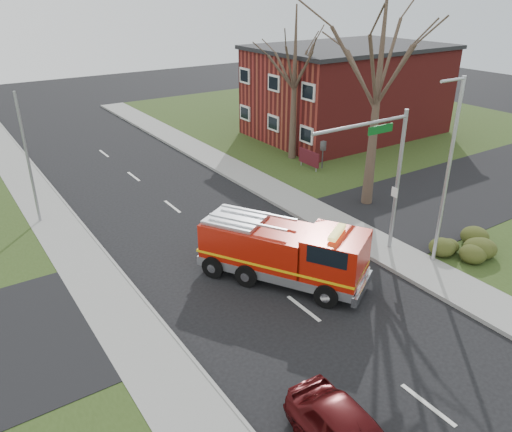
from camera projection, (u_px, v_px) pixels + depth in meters
ground at (304, 309)px, 19.68m from camera, size 120.00×120.00×0.00m
sidewalk_right at (409, 263)px, 22.79m from camera, size 2.40×80.00×0.15m
sidewalk_left at (158, 368)px, 16.51m from camera, size 2.40×80.00×0.15m
brick_building at (348, 91)px, 41.30m from camera, size 15.40×10.40×7.25m
health_center_sign at (309, 158)px, 34.03m from camera, size 0.12×2.00×1.40m
hedge_corner at (468, 245)px, 23.24m from camera, size 2.80×2.00×0.90m
bare_tree_near at (379, 74)px, 25.88m from camera, size 6.00×6.00×12.00m
bare_tree_far at (295, 68)px, 33.80m from camera, size 5.25×5.25×10.50m
traffic_signal_mast at (380, 161)px, 21.46m from camera, size 5.29×0.18×6.80m
streetlight_pole at (448, 169)px, 21.00m from camera, size 1.48×0.16×8.40m
utility_pole_far at (28, 161)px, 25.30m from camera, size 0.14×0.14×7.00m
fire_engine at (284, 253)px, 21.13m from camera, size 5.60×7.25×2.83m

